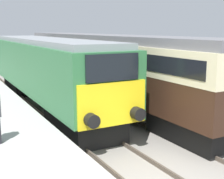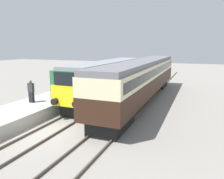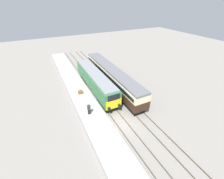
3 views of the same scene
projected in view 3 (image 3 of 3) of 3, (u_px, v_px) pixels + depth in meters
ground_plane at (121, 123)px, 21.10m from camera, size 120.00×120.00×0.00m
platform_left at (82, 98)px, 25.74m from camera, size 3.50×50.00×0.82m
rails_near_track at (107, 104)px, 24.87m from camera, size 1.51×60.00×0.14m
rails_far_track at (124, 98)px, 26.16m from camera, size 1.50×60.00×0.14m
locomotive at (96, 81)px, 27.46m from camera, size 2.70×15.20×3.67m
passenger_carriage at (112, 76)px, 28.75m from camera, size 2.75×20.01×3.83m
person_on_platform at (89, 109)px, 21.15m from camera, size 0.44×0.26×1.73m
luggage_crate at (80, 92)px, 26.00m from camera, size 0.70×0.56×0.60m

